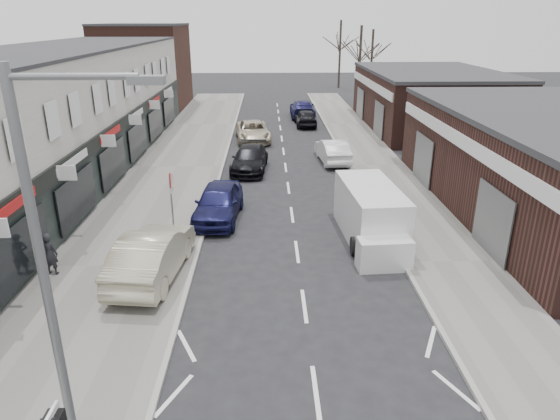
{
  "coord_description": "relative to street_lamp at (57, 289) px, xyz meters",
  "views": [
    {
      "loc": [
        -1.16,
        -7.87,
        8.66
      ],
      "look_at": [
        -0.73,
        7.87,
        2.6
      ],
      "focal_mm": 32.0,
      "sensor_mm": 36.0,
      "label": 1
    }
  ],
  "objects": [
    {
      "name": "parked_car_right_a",
      "position": [
        7.58,
        23.99,
        -3.88
      ],
      "size": [
        1.93,
        4.6,
        1.48
      ],
      "primitive_type": "imported",
      "rotation": [
        0.0,
        0.0,
        3.22
      ],
      "color": "silver",
      "rests_on": "ground"
    },
    {
      "name": "street_lamp",
      "position": [
        0.0,
        0.0,
        0.0
      ],
      "size": [
        2.23,
        0.22,
        8.0
      ],
      "color": "slate",
      "rests_on": "pavement_left"
    },
    {
      "name": "shop_terrace_left",
      "position": [
        -8.97,
        20.3,
        -1.07
      ],
      "size": [
        8.0,
        41.0,
        7.1
      ],
      "primitive_type": "cube",
      "color": "beige",
      "rests_on": "ground"
    },
    {
      "name": "tree_far_b",
      "position": [
        16.03,
        54.8,
        -4.62
      ],
      "size": [
        3.6,
        3.6,
        7.5
      ],
      "primitive_type": null,
      "color": "#382D26",
      "rests_on": "ground"
    },
    {
      "name": "tree_far_c",
      "position": [
        13.03,
        60.8,
        -4.62
      ],
      "size": [
        3.6,
        3.6,
        8.5
      ],
      "primitive_type": null,
      "color": "#382D26",
      "rests_on": "ground"
    },
    {
      "name": "tree_far_a",
      "position": [
        13.53,
        48.8,
        -4.62
      ],
      "size": [
        3.6,
        3.6,
        8.0
      ],
      "primitive_type": null,
      "color": "#382D26",
      "rests_on": "ground"
    },
    {
      "name": "parked_car_left_a",
      "position": [
        1.13,
        14.37,
        -3.81
      ],
      "size": [
        2.3,
        4.89,
        1.62
      ],
      "primitive_type": "imported",
      "rotation": [
        0.0,
        0.0,
        -0.08
      ],
      "color": "#141541",
      "rests_on": "ground"
    },
    {
      "name": "brick_block_far",
      "position": [
        -8.97,
        45.8,
        -0.62
      ],
      "size": [
        8.0,
        10.0,
        8.0
      ],
      "primitive_type": "cube",
      "color": "#40231B",
      "rests_on": "ground"
    },
    {
      "name": "sedan_on_pavement",
      "position": [
        -0.67,
        8.75,
        -3.65
      ],
      "size": [
        2.34,
        5.31,
        1.7
      ],
      "primitive_type": "imported",
      "rotation": [
        0.0,
        0.0,
        3.03
      ],
      "color": "#B3AC8F",
      "rests_on": "pavement_left"
    },
    {
      "name": "parked_car_right_b",
      "position": [
        6.73,
        35.56,
        -3.9
      ],
      "size": [
        1.79,
        4.26,
        1.44
      ],
      "primitive_type": "imported",
      "rotation": [
        0.0,
        0.0,
        3.16
      ],
      "color": "black",
      "rests_on": "ground"
    },
    {
      "name": "parked_car_left_c",
      "position": [
        2.33,
        30.09,
        -3.89
      ],
      "size": [
        2.95,
        5.46,
        1.45
      ],
      "primitive_type": "imported",
      "rotation": [
        0.0,
        0.0,
        0.1
      ],
      "color": "#C1B49B",
      "rests_on": "ground"
    },
    {
      "name": "parked_car_left_b",
      "position": [
        2.33,
        22.2,
        -3.91
      ],
      "size": [
        2.38,
        5.06,
        1.43
      ],
      "primitive_type": "imported",
      "rotation": [
        0.0,
        0.0,
        -0.08
      ],
      "color": "black",
      "rests_on": "ground"
    },
    {
      "name": "pedestrian",
      "position": [
        -4.33,
        8.98,
        -3.71
      ],
      "size": [
        0.62,
        0.45,
        1.57
      ],
      "primitive_type": "imported",
      "rotation": [
        0.0,
        0.0,
        3.0
      ],
      "color": "black",
      "rests_on": "pavement_left"
    },
    {
      "name": "right_unit_far",
      "position": [
        17.03,
        34.8,
        -2.37
      ],
      "size": [
        10.0,
        16.0,
        4.5
      ],
      "primitive_type": "cube",
      "color": "#391E1A",
      "rests_on": "ground"
    },
    {
      "name": "warning_sign",
      "position": [
        -0.63,
        12.8,
        -2.42
      ],
      "size": [
        0.12,
        0.8,
        2.7
      ],
      "color": "slate",
      "rests_on": "pavement_left"
    },
    {
      "name": "pavement_left",
      "position": [
        -2.22,
        22.8,
        -4.56
      ],
      "size": [
        5.5,
        64.0,
        0.12
      ],
      "primitive_type": "cube",
      "color": "slate",
      "rests_on": "ground"
    },
    {
      "name": "white_van",
      "position": [
        7.64,
        11.95,
        -3.56
      ],
      "size": [
        2.36,
        5.89,
        2.24
      ],
      "rotation": [
        0.0,
        0.0,
        0.07
      ],
      "color": "silver",
      "rests_on": "ground"
    },
    {
      "name": "pavement_right",
      "position": [
        10.28,
        22.8,
        -4.56
      ],
      "size": [
        3.5,
        64.0,
        0.12
      ],
      "primitive_type": "cube",
      "color": "slate",
      "rests_on": "ground"
    },
    {
      "name": "parked_car_right_c",
      "position": [
        6.73,
        39.68,
        -3.83
      ],
      "size": [
        2.26,
        5.48,
        1.58
      ],
      "primitive_type": "imported",
      "rotation": [
        0.0,
        0.0,
        3.13
      ],
      "color": "#161544",
      "rests_on": "ground"
    }
  ]
}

